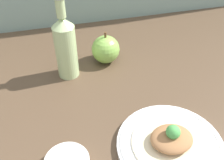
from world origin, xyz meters
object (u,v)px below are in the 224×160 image
object	(u,v)px
plate	(170,145)
plated_food	(171,140)
cider_bottle	(65,46)
apple	(106,49)

from	to	relation	value
plate	plated_food	bearing A→B (deg)	-26.57
plate	cider_bottle	distance (cm)	38.83
plate	apple	bearing A→B (deg)	99.62
plated_food	apple	xyz separation A→B (cm)	(-6.20, 36.56, 1.51)
plate	plated_food	xyz separation A→B (cm)	(0.00, -0.00, 2.00)
plated_food	cider_bottle	size ratio (longest dim) A/B	0.69
plate	apple	size ratio (longest dim) A/B	2.29
plate	apple	world-z (taller)	apple
apple	cider_bottle	bearing A→B (deg)	-162.99
plated_food	cider_bottle	world-z (taller)	cider_bottle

